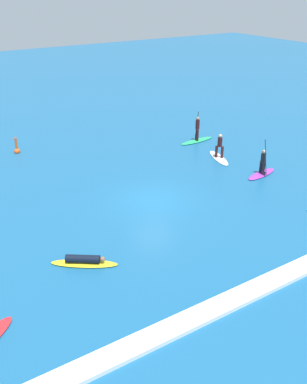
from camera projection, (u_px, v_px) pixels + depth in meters
ground_plane at (154, 200)px, 24.55m from camera, size 120.00×120.00×0.00m
surfer_on_green_board at (197, 136)px, 33.16m from camera, size 2.99×0.89×2.25m
surfer_on_white_board at (219, 152)px, 30.00m from camera, size 1.55×2.90×1.74m
surfer_on_yellow_board at (84, 261)px, 18.97m from camera, size 2.71×2.19×0.46m
surfer_on_purple_board at (262, 169)px, 27.54m from camera, size 2.68×1.21×2.38m
marker_buoy at (17, 150)px, 31.07m from camera, size 0.43×0.43×1.22m
wave_crest at (272, 282)px, 17.83m from camera, size 21.52×0.90×0.18m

